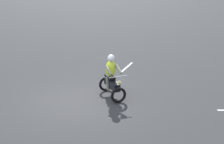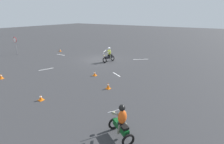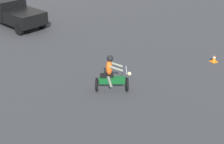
# 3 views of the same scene
# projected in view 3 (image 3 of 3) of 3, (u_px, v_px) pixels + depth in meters

# --- Properties ---
(motorcycle_rider_background) EXTENTS (1.51, 1.25, 1.66)m
(motorcycle_rider_background) POSITION_uv_depth(u_px,v_px,m) (111.00, 76.00, 13.10)
(motorcycle_rider_background) COLOR black
(motorcycle_rider_background) RESTS_ON ground
(pickup_truck) EXTENTS (2.98, 4.50, 1.73)m
(pickup_truck) POSITION_uv_depth(u_px,v_px,m) (16.00, 13.00, 20.71)
(pickup_truck) COLOR black
(pickup_truck) RESTS_ON ground
(traffic_cone_mid_center) EXTENTS (0.32, 0.32, 0.36)m
(traffic_cone_mid_center) POSITION_uv_depth(u_px,v_px,m) (214.00, 59.00, 15.97)
(traffic_cone_mid_center) COLOR orange
(traffic_cone_mid_center) RESTS_ON ground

